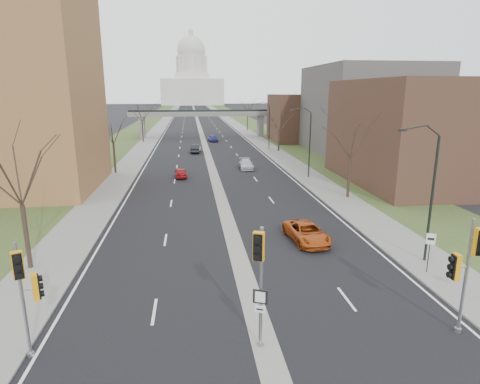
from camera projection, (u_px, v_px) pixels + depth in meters
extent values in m
plane|color=black|center=(260.00, 327.00, 18.66)|extent=(700.00, 700.00, 0.00)
cube|color=black|center=(197.00, 118.00, 163.00)|extent=(20.00, 600.00, 0.01)
cube|color=gray|center=(197.00, 118.00, 163.00)|extent=(1.20, 600.00, 0.02)
cube|color=gray|center=(226.00, 118.00, 164.42)|extent=(4.00, 600.00, 0.12)
cube|color=gray|center=(167.00, 118.00, 161.55)|extent=(4.00, 600.00, 0.12)
cube|color=#293F1D|center=(241.00, 118.00, 165.14)|extent=(8.00, 600.00, 0.10)
cube|color=#293F1D|center=(152.00, 118.00, 160.83)|extent=(8.00, 600.00, 0.10)
cube|color=#533326|center=(421.00, 132.00, 47.01)|extent=(16.00, 20.00, 12.00)
cube|color=#53504C|center=(367.00, 110.00, 70.22)|extent=(18.00, 22.00, 15.00)
cube|color=#533326|center=(305.00, 118.00, 87.43)|extent=(14.00, 14.00, 10.00)
cube|color=slate|center=(142.00, 127.00, 93.35)|extent=(1.20, 2.50, 5.00)
cube|color=slate|center=(260.00, 126.00, 96.71)|extent=(1.20, 2.50, 5.00)
cube|color=slate|center=(202.00, 114.00, 94.30)|extent=(34.00, 3.00, 1.00)
cube|color=black|center=(202.00, 111.00, 94.13)|extent=(34.00, 0.15, 0.50)
cube|color=beige|center=(192.00, 92.00, 324.14)|extent=(48.00, 42.00, 20.00)
cube|color=beige|center=(192.00, 77.00, 321.21)|extent=(26.00, 26.00, 5.00)
cylinder|color=beige|center=(192.00, 65.00, 319.01)|extent=(22.00, 22.00, 14.00)
sphere|color=beige|center=(191.00, 50.00, 316.32)|extent=(22.00, 22.00, 22.00)
cylinder|color=beige|center=(191.00, 35.00, 313.51)|extent=(3.60, 3.60, 4.50)
cylinder|color=black|center=(432.00, 200.00, 24.84)|extent=(0.16, 0.16, 8.00)
cube|color=black|center=(404.00, 130.00, 23.50)|extent=(0.45, 0.18, 0.14)
cylinder|color=black|center=(310.00, 146.00, 49.86)|extent=(0.16, 0.16, 8.00)
cube|color=black|center=(293.00, 110.00, 48.52)|extent=(0.45, 0.18, 0.14)
cylinder|color=black|center=(269.00, 127.00, 74.88)|extent=(0.16, 0.16, 8.00)
cube|color=black|center=(257.00, 104.00, 73.54)|extent=(0.45, 0.18, 0.14)
cylinder|color=#382B21|center=(27.00, 237.00, 24.28)|extent=(0.28, 0.28, 4.00)
cylinder|color=#382B21|center=(115.00, 159.00, 53.18)|extent=(0.28, 0.28, 3.75)
cylinder|color=#382B21|center=(143.00, 132.00, 85.84)|extent=(0.28, 0.28, 4.25)
cylinder|color=#382B21|center=(349.00, 178.00, 40.87)|extent=(0.28, 0.28, 4.00)
cylinder|color=#382B21|center=(279.00, 141.00, 72.69)|extent=(0.28, 0.28, 3.50)
cylinder|color=#382B21|center=(248.00, 123.00, 111.08)|extent=(0.28, 0.28, 4.25)
cylinder|color=gray|center=(23.00, 301.00, 16.02)|extent=(0.14, 0.14, 5.06)
cylinder|color=gray|center=(31.00, 354.00, 16.61)|extent=(0.27, 0.27, 0.19)
cube|color=orange|center=(18.00, 265.00, 15.18)|extent=(0.53, 0.52, 1.12)
cube|color=orange|center=(35.00, 287.00, 16.14)|extent=(0.52, 0.53, 1.12)
cylinder|color=gray|center=(261.00, 289.00, 16.69)|extent=(0.15, 0.15, 5.41)
cylinder|color=gray|center=(260.00, 343.00, 17.32)|extent=(0.29, 0.29, 0.21)
cube|color=orange|center=(259.00, 246.00, 15.70)|extent=(0.57, 0.55, 1.20)
cube|color=black|center=(261.00, 295.00, 16.76)|extent=(0.59, 0.28, 0.62)
cube|color=silver|center=(261.00, 308.00, 16.90)|extent=(0.45, 0.22, 0.31)
cylinder|color=gray|center=(466.00, 278.00, 17.65)|extent=(0.15, 0.15, 5.43)
cylinder|color=gray|center=(458.00, 330.00, 18.29)|extent=(0.29, 0.29, 0.21)
cube|color=orange|center=(480.00, 242.00, 16.69)|extent=(0.46, 0.44, 1.20)
cube|color=orange|center=(456.00, 267.00, 17.49)|extent=(0.44, 0.46, 1.20)
cylinder|color=black|center=(429.00, 255.00, 23.90)|extent=(0.06, 0.06, 2.11)
cube|color=silver|center=(431.00, 239.00, 23.64)|extent=(0.49, 0.24, 0.67)
imported|color=maroon|center=(181.00, 173.00, 51.00)|extent=(1.70, 3.73, 1.24)
imported|color=black|center=(196.00, 149.00, 71.58)|extent=(2.00, 4.54, 1.45)
imported|color=#A84211|center=(307.00, 232.00, 29.21)|extent=(2.80, 5.17, 1.38)
imported|color=#B9B8C1|center=(246.00, 164.00, 56.63)|extent=(1.95, 4.57, 1.32)
imported|color=navy|center=(213.00, 138.00, 87.53)|extent=(2.24, 4.45, 1.45)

